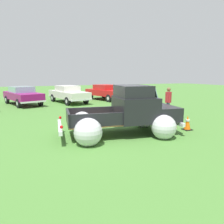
{
  "coord_description": "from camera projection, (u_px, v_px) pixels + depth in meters",
  "views": [
    {
      "loc": [
        -3.38,
        -7.15,
        2.3
      ],
      "look_at": [
        0.0,
        0.68,
        0.79
      ],
      "focal_mm": 33.33,
      "sensor_mm": 36.0,
      "label": 1
    }
  ],
  "objects": [
    {
      "name": "ground_plane",
      "position": [
        119.0,
        134.0,
        8.18
      ],
      "size": [
        80.0,
        80.0,
        0.0
      ],
      "primitive_type": "plane",
      "color": "#477A33"
    },
    {
      "name": "vintage_pickup_truck",
      "position": [
        128.0,
        115.0,
        8.15
      ],
      "size": [
        4.83,
        3.26,
        1.96
      ],
      "rotation": [
        0.0,
        0.0,
        -0.14
      ],
      "color": "black",
      "rests_on": "ground"
    },
    {
      "name": "show_car_0",
      "position": [
        23.0,
        95.0,
        16.32
      ],
      "size": [
        3.09,
        5.0,
        1.43
      ],
      "rotation": [
        0.0,
        0.0,
        -1.27
      ],
      "color": "black",
      "rests_on": "ground"
    },
    {
      "name": "show_car_1",
      "position": [
        68.0,
        93.0,
        17.54
      ],
      "size": [
        2.82,
        4.95,
        1.43
      ],
      "rotation": [
        0.0,
        0.0,
        -1.34
      ],
      "color": "black",
      "rests_on": "ground"
    },
    {
      "name": "show_car_2",
      "position": [
        106.0,
        92.0,
        19.48
      ],
      "size": [
        3.07,
        4.72,
        1.43
      ],
      "rotation": [
        0.0,
        0.0,
        -1.27
      ],
      "color": "black",
      "rests_on": "ground"
    },
    {
      "name": "spectator_1",
      "position": [
        168.0,
        100.0,
        11.62
      ],
      "size": [
        0.48,
        0.48,
        1.64
      ],
      "rotation": [
        0.0,
        0.0,
        2.28
      ],
      "color": "navy",
      "rests_on": "ground"
    },
    {
      "name": "lane_cone_0",
      "position": [
        187.0,
        123.0,
        8.83
      ],
      "size": [
        0.36,
        0.36,
        0.63
      ],
      "color": "black",
      "rests_on": "ground"
    }
  ]
}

